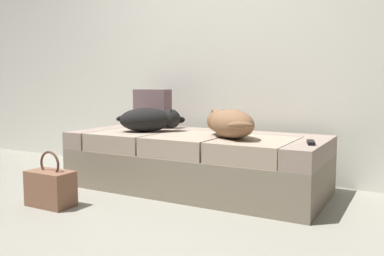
{
  "coord_description": "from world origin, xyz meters",
  "views": [
    {
      "loc": [
        1.49,
        -1.66,
        0.82
      ],
      "look_at": [
        0.0,
        1.04,
        0.49
      ],
      "focal_mm": 37.8,
      "sensor_mm": 36.0,
      "label": 1
    }
  ],
  "objects": [
    {
      "name": "handbag",
      "position": [
        -0.64,
        0.22,
        0.13
      ],
      "size": [
        0.32,
        0.18,
        0.38
      ],
      "color": "brown",
      "rests_on": "ground"
    },
    {
      "name": "dog_tan",
      "position": [
        0.32,
        1.01,
        0.54
      ],
      "size": [
        0.55,
        0.48,
        0.21
      ],
      "color": "brown",
      "rests_on": "couch"
    },
    {
      "name": "throw_pillow",
      "position": [
        -0.56,
        1.31,
        0.61
      ],
      "size": [
        0.34,
        0.13,
        0.34
      ],
      "primitive_type": "cube",
      "rotation": [
        0.0,
        0.0,
        -0.03
      ],
      "color": "#6F565A",
      "rests_on": "couch"
    },
    {
      "name": "ground_plane",
      "position": [
        0.0,
        0.0,
        0.0
      ],
      "size": [
        10.0,
        10.0,
        0.0
      ],
      "primitive_type": "plane",
      "color": "gray"
    },
    {
      "name": "couch",
      "position": [
        0.0,
        1.09,
        0.22
      ],
      "size": [
        1.98,
        0.85,
        0.44
      ],
      "color": "gray",
      "rests_on": "ground"
    },
    {
      "name": "back_wall",
      "position": [
        0.0,
        1.7,
        1.4
      ],
      "size": [
        6.4,
        0.1,
        2.8
      ],
      "primitive_type": "cube",
      "color": "silver",
      "rests_on": "ground"
    },
    {
      "name": "tv_remote",
      "position": [
        0.92,
        0.96,
        0.45
      ],
      "size": [
        0.09,
        0.16,
        0.02
      ],
      "primitive_type": "cube",
      "rotation": [
        0.0,
        0.0,
        0.29
      ],
      "color": "black",
      "rests_on": "couch"
    },
    {
      "name": "dog_dark",
      "position": [
        -0.39,
        1.04,
        0.54
      ],
      "size": [
        0.52,
        0.45,
        0.19
      ],
      "color": "black",
      "rests_on": "couch"
    }
  ]
}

